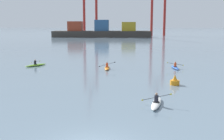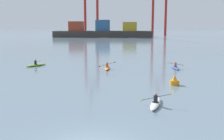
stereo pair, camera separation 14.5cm
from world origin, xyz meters
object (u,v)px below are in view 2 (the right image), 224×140
(kayak_lime, at_px, (36,65))
(kayak_white, at_px, (156,103))
(container_barge, at_px, (103,31))
(kayak_orange, at_px, (107,68))
(kayak_blue, at_px, (175,67))
(channel_buoy, at_px, (175,81))

(kayak_lime, height_order, kayak_white, kayak_white)
(container_barge, distance_m, kayak_white, 106.98)
(kayak_white, bearing_deg, kayak_lime, 127.60)
(kayak_orange, relative_size, kayak_blue, 1.00)
(container_barge, xyz_separation_m, channel_buoy, (13.63, -99.42, -2.11))
(channel_buoy, height_order, kayak_blue, channel_buoy)
(kayak_orange, distance_m, kayak_white, 17.02)
(channel_buoy, xyz_separation_m, kayak_lime, (-17.02, 11.71, -0.19))
(channel_buoy, height_order, kayak_lime, channel_buoy)
(kayak_white, relative_size, kayak_blue, 1.01)
(channel_buoy, bearing_deg, container_barge, 97.80)
(kayak_orange, xyz_separation_m, kayak_blue, (8.94, 0.65, 0.00))
(channel_buoy, xyz_separation_m, kayak_white, (-2.64, -6.97, -0.19))
(kayak_orange, height_order, kayak_white, kayak_white)
(container_barge, bearing_deg, kayak_lime, -92.22)
(kayak_white, height_order, kayak_blue, kayak_white)
(kayak_lime, distance_m, kayak_blue, 19.04)
(kayak_lime, bearing_deg, channel_buoy, -34.52)
(channel_buoy, distance_m, kayak_blue, 10.31)
(container_barge, bearing_deg, channel_buoy, -82.20)
(container_barge, bearing_deg, kayak_white, -84.10)
(kayak_blue, bearing_deg, kayak_orange, -175.87)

